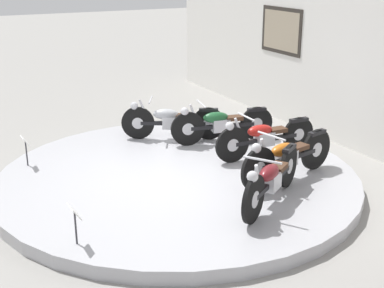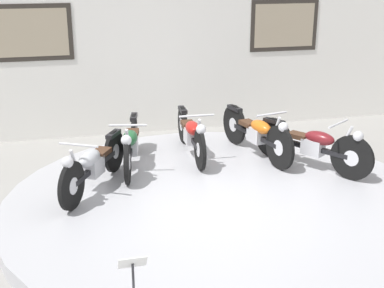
{
  "view_description": "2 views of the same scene",
  "coord_description": "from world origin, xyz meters",
  "px_view_note": "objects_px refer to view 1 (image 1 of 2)",
  "views": [
    {
      "loc": [
        7.22,
        -3.49,
        3.47
      ],
      "look_at": [
        0.24,
        0.14,
        0.75
      ],
      "focal_mm": 50.0,
      "sensor_mm": 36.0,
      "label": 1
    },
    {
      "loc": [
        -1.97,
        -6.27,
        3.17
      ],
      "look_at": [
        -0.3,
        0.44,
        0.82
      ],
      "focal_mm": 50.0,
      "sensor_mm": 36.0,
      "label": 2
    }
  ],
  "objects_px": {
    "motorcycle_orange": "(287,155)",
    "info_placard_front_left": "(26,145)",
    "motorcycle_red": "(264,136)",
    "motorcycle_maroon": "(271,178)",
    "motorcycle_silver": "(171,120)",
    "info_placard_front_centre": "(75,217)",
    "motorcycle_green": "(221,123)"
  },
  "relations": [
    {
      "from": "motorcycle_green",
      "to": "info_placard_front_left",
      "type": "distance_m",
      "value": 3.51
    },
    {
      "from": "motorcycle_orange",
      "to": "info_placard_front_left",
      "type": "bearing_deg",
      "value": -125.59
    },
    {
      "from": "motorcycle_red",
      "to": "info_placard_front_centre",
      "type": "height_order",
      "value": "motorcycle_red"
    },
    {
      "from": "motorcycle_maroon",
      "to": "motorcycle_red",
      "type": "bearing_deg",
      "value": 148.16
    },
    {
      "from": "motorcycle_red",
      "to": "info_placard_front_centre",
      "type": "xyz_separation_m",
      "value": [
        1.48,
        -3.76,
        -0.01
      ]
    },
    {
      "from": "motorcycle_silver",
      "to": "info_placard_front_centre",
      "type": "relative_size",
      "value": 3.43
    },
    {
      "from": "motorcycle_green",
      "to": "motorcycle_maroon",
      "type": "xyz_separation_m",
      "value": [
        2.65,
        -0.73,
        0.01
      ]
    },
    {
      "from": "motorcycle_green",
      "to": "motorcycle_orange",
      "type": "xyz_separation_m",
      "value": [
        2.03,
        0.0,
        0.01
      ]
    },
    {
      "from": "motorcycle_green",
      "to": "info_placard_front_centre",
      "type": "height_order",
      "value": "motorcycle_green"
    },
    {
      "from": "info_placard_front_centre",
      "to": "motorcycle_silver",
      "type": "bearing_deg",
      "value": 138.6
    },
    {
      "from": "info_placard_front_left",
      "to": "info_placard_front_centre",
      "type": "bearing_deg",
      "value": 0.0
    },
    {
      "from": "motorcycle_red",
      "to": "motorcycle_maroon",
      "type": "height_order",
      "value": "motorcycle_maroon"
    },
    {
      "from": "motorcycle_green",
      "to": "info_placard_front_left",
      "type": "height_order",
      "value": "motorcycle_green"
    },
    {
      "from": "motorcycle_red",
      "to": "info_placard_front_centre",
      "type": "relative_size",
      "value": 3.86
    },
    {
      "from": "motorcycle_silver",
      "to": "motorcycle_green",
      "type": "relative_size",
      "value": 0.9
    },
    {
      "from": "info_placard_front_centre",
      "to": "motorcycle_green",
      "type": "bearing_deg",
      "value": 125.61
    },
    {
      "from": "info_placard_front_centre",
      "to": "info_placard_front_left",
      "type": "bearing_deg",
      "value": 180.0
    },
    {
      "from": "motorcycle_red",
      "to": "info_placard_front_centre",
      "type": "bearing_deg",
      "value": -68.56
    },
    {
      "from": "motorcycle_red",
      "to": "motorcycle_maroon",
      "type": "relative_size",
      "value": 1.16
    },
    {
      "from": "motorcycle_green",
      "to": "motorcycle_red",
      "type": "relative_size",
      "value": 0.99
    },
    {
      "from": "motorcycle_red",
      "to": "info_placard_front_left",
      "type": "relative_size",
      "value": 3.86
    },
    {
      "from": "motorcycle_orange",
      "to": "info_placard_front_left",
      "type": "xyz_separation_m",
      "value": [
        -2.49,
        -3.48,
        -0.03
      ]
    },
    {
      "from": "motorcycle_silver",
      "to": "motorcycle_green",
      "type": "xyz_separation_m",
      "value": [
        0.62,
        0.74,
        0.0
      ]
    },
    {
      "from": "motorcycle_silver",
      "to": "motorcycle_maroon",
      "type": "relative_size",
      "value": 1.03
    },
    {
      "from": "info_placard_front_left",
      "to": "motorcycle_orange",
      "type": "bearing_deg",
      "value": 54.41
    },
    {
      "from": "motorcycle_red",
      "to": "motorcycle_maroon",
      "type": "bearing_deg",
      "value": -31.84
    },
    {
      "from": "motorcycle_red",
      "to": "motorcycle_maroon",
      "type": "distance_m",
      "value": 1.93
    },
    {
      "from": "info_placard_front_left",
      "to": "motorcycle_green",
      "type": "bearing_deg",
      "value": 82.47
    },
    {
      "from": "motorcycle_green",
      "to": "info_placard_front_left",
      "type": "xyz_separation_m",
      "value": [
        -0.46,
        -3.48,
        -0.02
      ]
    },
    {
      "from": "motorcycle_green",
      "to": "motorcycle_maroon",
      "type": "height_order",
      "value": "motorcycle_maroon"
    },
    {
      "from": "motorcycle_red",
      "to": "info_placard_front_left",
      "type": "distance_m",
      "value": 4.04
    },
    {
      "from": "motorcycle_silver",
      "to": "motorcycle_green",
      "type": "height_order",
      "value": "motorcycle_green"
    }
  ]
}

